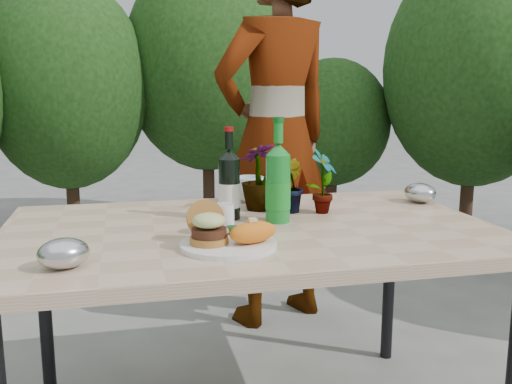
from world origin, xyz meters
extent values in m
cube|color=tan|center=(0.00, 0.00, 0.73)|extent=(1.60, 1.00, 0.04)
cylinder|color=black|center=(-0.72, 0.42, 0.35)|extent=(0.05, 0.05, 0.71)
cylinder|color=black|center=(0.72, 0.42, 0.35)|extent=(0.05, 0.05, 0.71)
cylinder|color=#382316|center=(-0.80, 2.80, 0.21)|extent=(0.10, 0.10, 0.42)
ellipsoid|color=#28561C|center=(-0.80, 2.80, 1.22)|extent=(1.23, 1.23, 1.60)
cylinder|color=#382316|center=(0.30, 3.00, 0.25)|extent=(0.10, 0.10, 0.50)
ellipsoid|color=#28561C|center=(0.30, 3.00, 1.37)|extent=(1.37, 1.37, 1.73)
cylinder|color=#382316|center=(1.30, 2.70, 0.19)|extent=(0.10, 0.10, 0.38)
ellipsoid|color=#28561C|center=(1.30, 2.70, 0.91)|extent=(0.95, 0.95, 1.05)
cylinder|color=#382316|center=(2.20, 2.10, 0.22)|extent=(0.10, 0.10, 0.44)
ellipsoid|color=#28561C|center=(2.20, 2.10, 1.33)|extent=(1.37, 1.37, 1.78)
cylinder|color=white|center=(-0.12, -0.23, 0.76)|extent=(0.28, 0.28, 0.01)
cylinder|color=#B7722D|center=(-0.17, -0.23, 0.78)|extent=(0.11, 0.11, 0.02)
cylinder|color=#472314|center=(-0.17, -0.23, 0.80)|extent=(0.10, 0.10, 0.02)
ellipsoid|color=beige|center=(-0.17, -0.23, 0.83)|extent=(0.10, 0.10, 0.04)
cylinder|color=#B7722D|center=(-0.17, -0.15, 0.82)|extent=(0.11, 0.06, 0.11)
ellipsoid|color=orange|center=(-0.05, -0.25, 0.80)|extent=(0.17, 0.12, 0.06)
ellipsoid|color=olive|center=(-0.12, -0.14, 0.78)|extent=(0.04, 0.04, 0.02)
ellipsoid|color=#193814|center=(-0.09, -0.13, 0.78)|extent=(0.06, 0.04, 0.03)
cylinder|color=black|center=(-0.05, 0.12, 0.85)|extent=(0.07, 0.07, 0.21)
cylinder|color=white|center=(-0.05, 0.12, 0.83)|extent=(0.08, 0.08, 0.08)
cone|color=black|center=(-0.05, 0.12, 0.98)|extent=(0.07, 0.07, 0.03)
cylinder|color=black|center=(-0.05, 0.12, 1.02)|extent=(0.03, 0.03, 0.06)
cylinder|color=maroon|center=(-0.05, 0.12, 1.06)|extent=(0.03, 0.03, 0.01)
cylinder|color=#178328|center=(0.10, 0.04, 0.86)|extent=(0.08, 0.08, 0.23)
cylinder|color=#198C26|center=(0.10, 0.04, 0.84)|extent=(0.09, 0.09, 0.09)
cone|color=#178328|center=(0.10, 0.04, 1.00)|extent=(0.08, 0.08, 0.04)
cylinder|color=#178328|center=(0.10, 0.04, 1.05)|extent=(0.03, 0.03, 0.07)
cylinder|color=#0C5919|center=(0.10, 0.04, 1.10)|extent=(0.04, 0.04, 0.02)
cylinder|color=white|center=(-0.11, -0.08, 0.80)|extent=(0.07, 0.07, 0.09)
imported|color=#24571D|center=(0.30, 0.13, 0.87)|extent=(0.15, 0.15, 0.24)
imported|color=#225B1F|center=(0.19, 0.18, 0.85)|extent=(0.13, 0.13, 0.19)
imported|color=#255A1F|center=(0.09, 0.25, 0.87)|extent=(0.18, 0.18, 0.25)
imported|color=white|center=(0.08, 0.40, 0.80)|extent=(0.16, 0.16, 0.10)
ellipsoid|color=#B1B3B8|center=(-0.56, -0.32, 0.79)|extent=(0.16, 0.15, 0.08)
ellipsoid|color=#B8BBC0|center=(0.74, 0.23, 0.79)|extent=(0.15, 0.16, 0.08)
imported|color=#94604A|center=(0.35, 0.98, 0.96)|extent=(0.82, 0.68, 1.91)
camera|label=1|loc=(-0.40, -1.78, 1.21)|focal=40.00mm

